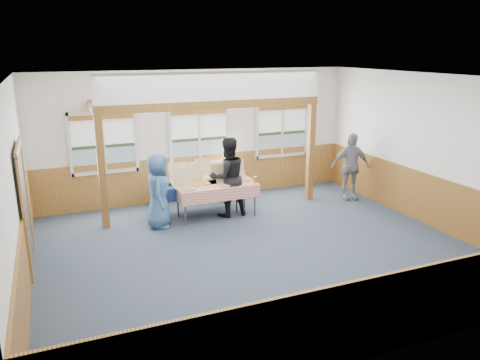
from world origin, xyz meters
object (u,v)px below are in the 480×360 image
at_px(table_left, 196,183).
at_px(table_right, 216,187).
at_px(woman_black, 228,177).
at_px(man_blue, 158,191).
at_px(person_grey, 350,166).
at_px(woman_white, 228,171).

relative_size(table_left, table_right, 1.13).
xyz_separation_m(woman_black, man_blue, (-1.61, -0.11, -0.10)).
distance_m(table_left, table_right, 0.55).
height_order(woman_black, man_blue, woman_black).
height_order(table_left, person_grey, person_grey).
xyz_separation_m(table_right, man_blue, (-1.34, -0.14, 0.10)).
bearing_deg(man_blue, table_right, -69.14).
bearing_deg(woman_white, table_right, 45.28).
bearing_deg(woman_black, man_blue, 0.93).
distance_m(table_left, man_blue, 1.16).
bearing_deg(woman_white, table_left, 20.78).
xyz_separation_m(table_right, woman_black, (0.26, -0.04, 0.20)).
height_order(woman_white, woman_black, woman_black).
height_order(table_left, woman_black, woman_black).
bearing_deg(table_left, table_right, -61.47).
distance_m(table_left, woman_black, 0.79).
xyz_separation_m(man_blue, person_grey, (4.87, 0.07, 0.04)).
bearing_deg(man_blue, person_grey, -74.43).
xyz_separation_m(table_left, woman_white, (1.06, 0.67, 0.03)).
bearing_deg(man_blue, woman_white, -44.09).
relative_size(woman_white, person_grey, 0.87).
relative_size(table_left, woman_white, 1.40).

